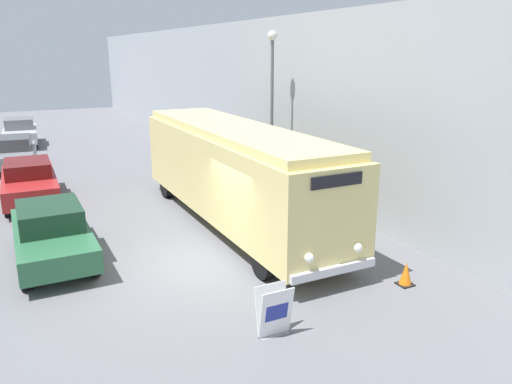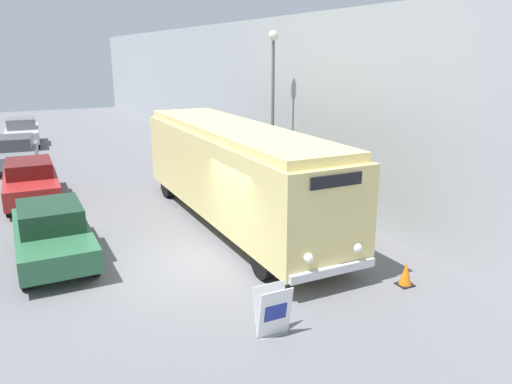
{
  "view_description": "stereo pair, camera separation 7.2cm",
  "coord_description": "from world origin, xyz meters",
  "px_view_note": "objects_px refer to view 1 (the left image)",
  "views": [
    {
      "loc": [
        -4.03,
        -11.57,
        5.4
      ],
      "look_at": [
        1.69,
        -0.29,
        1.83
      ],
      "focal_mm": 35.0,
      "sensor_mm": 36.0,
      "label": 1
    },
    {
      "loc": [
        -3.96,
        -11.6,
        5.4
      ],
      "look_at": [
        1.69,
        -0.29,
        1.83
      ],
      "focal_mm": 35.0,
      "sensor_mm": 36.0,
      "label": 2
    }
  ],
  "objects_px": {
    "sign_board": "(274,312)",
    "parked_car_distant": "(20,132)",
    "parked_car_near": "(52,233)",
    "parked_car_far": "(14,152)",
    "parked_car_mid": "(29,181)",
    "vintage_bus": "(234,170)",
    "streetlamp": "(272,90)",
    "traffic_cone": "(406,274)"
  },
  "relations": [
    {
      "from": "sign_board",
      "to": "parked_car_distant",
      "type": "xyz_separation_m",
      "value": [
        -3.47,
        24.73,
        0.32
      ]
    },
    {
      "from": "parked_car_near",
      "to": "parked_car_far",
      "type": "bearing_deg",
      "value": 92.33
    },
    {
      "from": "sign_board",
      "to": "parked_car_mid",
      "type": "relative_size",
      "value": 0.22
    },
    {
      "from": "vintage_bus",
      "to": "streetlamp",
      "type": "bearing_deg",
      "value": 43.46
    },
    {
      "from": "parked_car_near",
      "to": "traffic_cone",
      "type": "distance_m",
      "value": 9.14
    },
    {
      "from": "sign_board",
      "to": "parked_car_near",
      "type": "height_order",
      "value": "parked_car_near"
    },
    {
      "from": "streetlamp",
      "to": "parked_car_far",
      "type": "height_order",
      "value": "streetlamp"
    },
    {
      "from": "sign_board",
      "to": "parked_car_far",
      "type": "height_order",
      "value": "parked_car_far"
    },
    {
      "from": "streetlamp",
      "to": "parked_car_distant",
      "type": "xyz_separation_m",
      "value": [
        -8.27,
        15.79,
        -3.18
      ]
    },
    {
      "from": "parked_car_near",
      "to": "parked_car_mid",
      "type": "relative_size",
      "value": 0.93
    },
    {
      "from": "parked_car_near",
      "to": "traffic_cone",
      "type": "xyz_separation_m",
      "value": [
        7.35,
        -5.42,
        -0.48
      ]
    },
    {
      "from": "streetlamp",
      "to": "parked_car_near",
      "type": "xyz_separation_m",
      "value": [
        -8.29,
        -3.04,
        -3.23
      ]
    },
    {
      "from": "parked_car_far",
      "to": "traffic_cone",
      "type": "xyz_separation_m",
      "value": [
        7.87,
        -17.94,
        -0.49
      ]
    },
    {
      "from": "streetlamp",
      "to": "parked_car_far",
      "type": "bearing_deg",
      "value": 132.89
    },
    {
      "from": "parked_car_near",
      "to": "sign_board",
      "type": "bearing_deg",
      "value": -59.47
    },
    {
      "from": "parked_car_mid",
      "to": "traffic_cone",
      "type": "distance_m",
      "value": 13.89
    },
    {
      "from": "parked_car_near",
      "to": "traffic_cone",
      "type": "height_order",
      "value": "parked_car_near"
    },
    {
      "from": "parked_car_far",
      "to": "parked_car_distant",
      "type": "height_order",
      "value": "parked_car_distant"
    },
    {
      "from": "streetlamp",
      "to": "parked_car_near",
      "type": "relative_size",
      "value": 1.38
    },
    {
      "from": "parked_car_near",
      "to": "parked_car_distant",
      "type": "relative_size",
      "value": 0.99
    },
    {
      "from": "vintage_bus",
      "to": "parked_car_distant",
      "type": "height_order",
      "value": "vintage_bus"
    },
    {
      "from": "parked_car_near",
      "to": "streetlamp",
      "type": "bearing_deg",
      "value": 20.09
    },
    {
      "from": "traffic_cone",
      "to": "parked_car_far",
      "type": "bearing_deg",
      "value": 113.69
    },
    {
      "from": "parked_car_mid",
      "to": "traffic_cone",
      "type": "relative_size",
      "value": 8.2
    },
    {
      "from": "streetlamp",
      "to": "parked_car_distant",
      "type": "bearing_deg",
      "value": 117.64
    },
    {
      "from": "vintage_bus",
      "to": "streetlamp",
      "type": "xyz_separation_m",
      "value": [
        2.75,
        2.6,
        2.21
      ]
    },
    {
      "from": "traffic_cone",
      "to": "vintage_bus",
      "type": "bearing_deg",
      "value": 107.19
    },
    {
      "from": "traffic_cone",
      "to": "sign_board",
      "type": "bearing_deg",
      "value": -172.85
    },
    {
      "from": "vintage_bus",
      "to": "parked_car_distant",
      "type": "relative_size",
      "value": 2.44
    },
    {
      "from": "sign_board",
      "to": "traffic_cone",
      "type": "distance_m",
      "value": 3.9
    },
    {
      "from": "parked_car_far",
      "to": "parked_car_mid",
      "type": "bearing_deg",
      "value": -81.31
    },
    {
      "from": "vintage_bus",
      "to": "parked_car_far",
      "type": "height_order",
      "value": "vintage_bus"
    },
    {
      "from": "parked_car_mid",
      "to": "streetlamp",
      "type": "bearing_deg",
      "value": -19.11
    },
    {
      "from": "parked_car_near",
      "to": "parked_car_far",
      "type": "relative_size",
      "value": 0.93
    },
    {
      "from": "parked_car_mid",
      "to": "vintage_bus",
      "type": "bearing_deg",
      "value": -43.78
    },
    {
      "from": "vintage_bus",
      "to": "sign_board",
      "type": "relative_size",
      "value": 10.63
    },
    {
      "from": "parked_car_distant",
      "to": "traffic_cone",
      "type": "xyz_separation_m",
      "value": [
        7.33,
        -24.25,
        -0.53
      ]
    },
    {
      "from": "parked_car_distant",
      "to": "sign_board",
      "type": "bearing_deg",
      "value": -78.58
    },
    {
      "from": "sign_board",
      "to": "parked_car_mid",
      "type": "distance_m",
      "value": 12.69
    },
    {
      "from": "parked_car_distant",
      "to": "parked_car_near",
      "type": "bearing_deg",
      "value": -86.62
    },
    {
      "from": "streetlamp",
      "to": "parked_car_mid",
      "type": "height_order",
      "value": "streetlamp"
    },
    {
      "from": "sign_board",
      "to": "parked_car_far",
      "type": "xyz_separation_m",
      "value": [
        -4.01,
        18.43,
        0.27
      ]
    }
  ]
}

